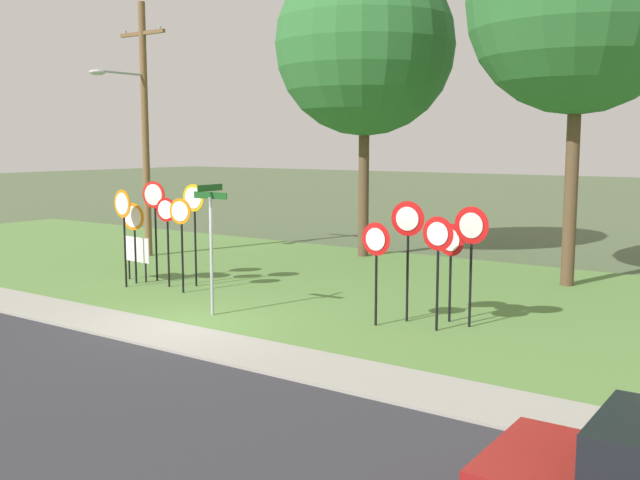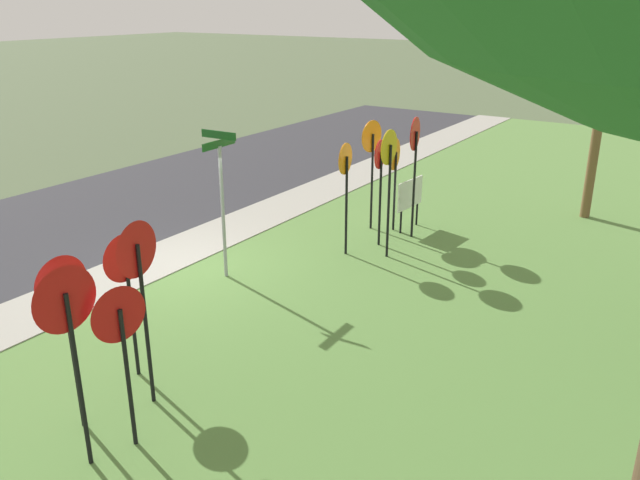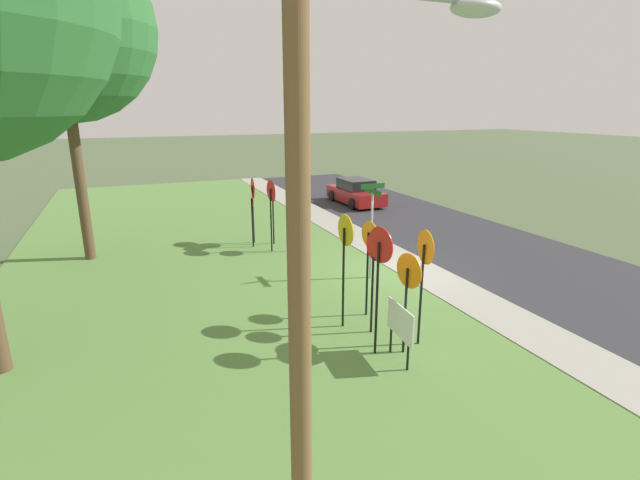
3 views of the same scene
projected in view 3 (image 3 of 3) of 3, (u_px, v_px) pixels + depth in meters
The scene contains 20 objects.
ground_plane at pixel (394, 272), 15.27m from camera, with size 160.00×160.00×0.00m, color #4C5B3D.
road_asphalt at pixel (508, 255), 17.04m from camera, with size 44.00×6.40×0.01m, color #2D2D33.
sidewalk_strip at pixel (415, 268), 15.56m from camera, with size 44.00×1.60×0.06m, color #99968C.
grass_median at pixel (209, 300), 13.05m from camera, with size 44.00×12.00×0.04m, color #567F3D.
stop_sign_near_left at pixel (369, 248), 11.58m from camera, with size 0.67×0.12×2.48m.
stop_sign_near_right at pixel (374, 262), 10.67m from camera, with size 0.64×0.13×2.44m.
stop_sign_far_left at pixel (408, 282), 9.79m from camera, with size 0.75×0.14×2.26m.
stop_sign_far_center at pixel (379, 262), 9.62m from camera, with size 0.75×0.15×2.84m.
stop_sign_far_right at pixel (424, 262), 10.07m from camera, with size 0.75×0.13×2.66m.
stop_sign_center_tall at pixel (345, 246), 10.89m from camera, with size 0.74×0.10×2.79m.
yield_sign_near_left at pixel (274, 199), 17.86m from camera, with size 0.72×0.11×2.40m.
yield_sign_near_right at pixel (271, 198), 16.88m from camera, with size 0.76×0.13×2.65m.
yield_sign_far_left at pixel (293, 208), 16.91m from camera, with size 0.72×0.11×2.23m.
yield_sign_far_right at pixel (253, 206), 17.49m from camera, with size 0.70×0.16×2.17m.
yield_sign_center at pixel (253, 194), 17.96m from camera, with size 0.79×0.11×2.58m.
street_name_post at pixel (372, 223), 14.22m from camera, with size 0.96×0.82×2.97m.
utility_pole at pixel (313, 165), 4.41m from camera, with size 2.10×2.31×8.58m.
notice_board at pixel (400, 325), 9.65m from camera, with size 1.10×0.12×1.25m.
oak_tree_right at pixel (58, 26), 14.49m from camera, with size 5.93×5.93×10.57m.
parked_sedan_distant at pixel (356, 193), 25.89m from camera, with size 4.14×1.93×1.39m.
Camera 3 is at (-12.36, 7.76, 5.20)m, focal length 26.19 mm.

